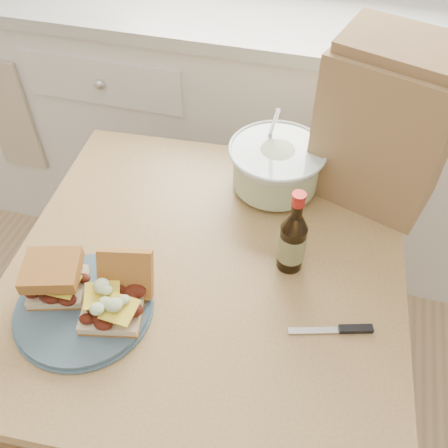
% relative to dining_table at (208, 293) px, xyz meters
% --- Properties ---
extents(cabinet_run, '(2.50, 0.64, 0.94)m').
position_rel_dining_table_xyz_m(cabinet_run, '(-0.04, 0.92, -0.15)').
color(cabinet_run, white).
rests_on(cabinet_run, ground).
extents(dining_table, '(0.94, 0.94, 0.73)m').
position_rel_dining_table_xyz_m(dining_table, '(0.00, 0.00, 0.00)').
color(dining_table, tan).
rests_on(dining_table, ground).
extents(plate, '(0.28, 0.28, 0.02)m').
position_rel_dining_table_xyz_m(plate, '(-0.21, -0.18, 0.12)').
color(plate, '#496476').
rests_on(plate, dining_table).
extents(sandwich_left, '(0.14, 0.13, 0.08)m').
position_rel_dining_table_xyz_m(sandwich_left, '(-0.28, -0.16, 0.17)').
color(sandwich_left, beige).
rests_on(sandwich_left, plate).
extents(sandwich_right, '(0.14, 0.18, 0.10)m').
position_rel_dining_table_xyz_m(sandwich_right, '(-0.14, -0.16, 0.16)').
color(sandwich_right, beige).
rests_on(sandwich_right, plate).
extents(coleslaw_bowl, '(0.24, 0.24, 0.24)m').
position_rel_dining_table_xyz_m(coleslaw_bowl, '(0.09, 0.30, 0.17)').
color(coleslaw_bowl, silver).
rests_on(coleslaw_bowl, dining_table).
extents(beer_bottle, '(0.06, 0.06, 0.22)m').
position_rel_dining_table_xyz_m(beer_bottle, '(0.18, 0.05, 0.19)').
color(beer_bottle, black).
rests_on(beer_bottle, dining_table).
extents(knife, '(0.17, 0.06, 0.01)m').
position_rel_dining_table_xyz_m(knife, '(0.32, -0.09, 0.11)').
color(knife, silver).
rests_on(knife, dining_table).
extents(paper_bag, '(0.33, 0.27, 0.37)m').
position_rel_dining_table_xyz_m(paper_bag, '(0.33, 0.35, 0.29)').
color(paper_bag, '#A3774E').
rests_on(paper_bag, dining_table).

